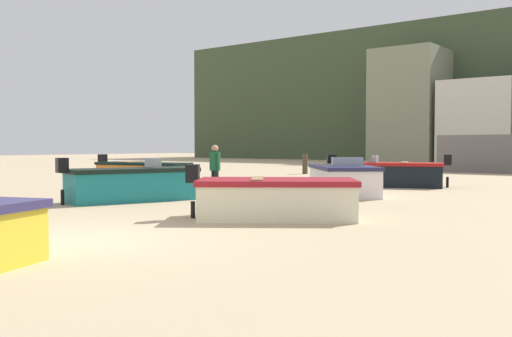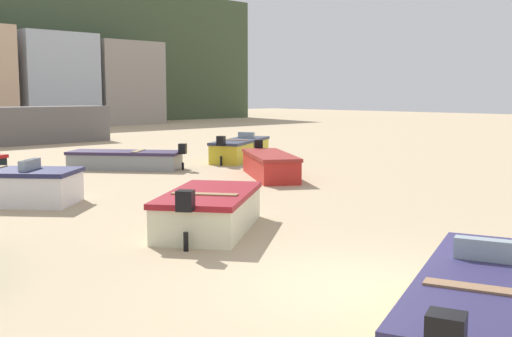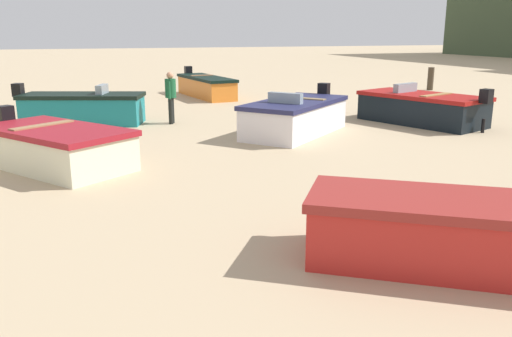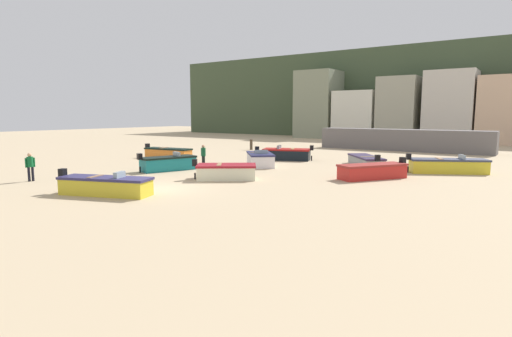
% 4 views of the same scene
% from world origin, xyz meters
% --- Properties ---
extents(ground_plane, '(160.00, 160.00, 0.00)m').
position_xyz_m(ground_plane, '(0.00, 0.00, 0.00)').
color(ground_plane, tan).
extents(headland_hill, '(90.00, 32.00, 14.06)m').
position_xyz_m(headland_hill, '(0.00, 66.00, 7.03)').
color(headland_hill, '#3D4D33').
rests_on(headland_hill, ground).
extents(harbor_pier, '(17.30, 2.40, 2.22)m').
position_xyz_m(harbor_pier, '(4.14, 30.00, 1.11)').
color(harbor_pier, '#656060').
rests_on(harbor_pier, ground).
extents(townhouse_far_left, '(6.15, 6.44, 10.63)m').
position_xyz_m(townhouse_far_left, '(-13.93, 47.22, 5.32)').
color(townhouse_far_left, gray).
rests_on(townhouse_far_left, ground).
extents(townhouse_left, '(6.28, 5.38, 7.26)m').
position_xyz_m(townhouse_left, '(-7.23, 46.69, 3.63)').
color(townhouse_left, silver).
rests_on(townhouse_left, ground).
extents(townhouse_centre_left, '(5.36, 5.78, 9.03)m').
position_xyz_m(townhouse_centre_left, '(-1.02, 46.89, 4.51)').
color(townhouse_centre_left, '#9F9D88').
rests_on(townhouse_centre_left, ground).
extents(townhouse_centre, '(6.18, 5.69, 9.52)m').
position_xyz_m(townhouse_centre, '(5.70, 46.84, 4.76)').
color(townhouse_centre, beige).
rests_on(townhouse_centre, ground).
extents(townhouse_centre_right, '(4.42, 5.15, 8.56)m').
position_xyz_m(townhouse_centre_right, '(11.28, 46.57, 4.28)').
color(townhouse_centre_right, '#D3AE8D').
rests_on(townhouse_centre_right, ground).
extents(boat_white_0, '(3.76, 3.96, 1.27)m').
position_xyz_m(boat_white_0, '(-0.99, 10.98, 0.49)').
color(boat_white_0, white).
rests_on(boat_white_0, ground).
extents(boat_teal_1, '(2.50, 4.04, 1.27)m').
position_xyz_m(boat_teal_1, '(-4.69, 5.31, 0.49)').
color(boat_teal_1, '#17747C').
rests_on(boat_teal_1, ground).
extents(boat_grey_2, '(3.92, 4.41, 1.05)m').
position_xyz_m(boat_grey_2, '(5.49, 15.35, 0.37)').
color(boat_grey_2, gray).
rests_on(boat_grey_2, ground).
extents(boat_yellow_3, '(4.84, 3.45, 1.25)m').
position_xyz_m(boat_yellow_3, '(11.17, 14.72, 0.48)').
color(boat_yellow_3, gold).
rests_on(boat_yellow_3, ground).
extents(boat_red_4, '(3.44, 4.24, 1.20)m').
position_xyz_m(boat_red_4, '(7.93, 9.66, 0.45)').
color(boat_red_4, red).
rests_on(boat_red_4, ground).
extents(boat_orange_5, '(4.65, 1.82, 1.22)m').
position_xyz_m(boat_orange_5, '(-10.33, 10.64, 0.46)').
color(boat_orange_5, orange).
rests_on(boat_orange_5, ground).
extents(boat_black_6, '(4.24, 3.01, 1.26)m').
position_xyz_m(boat_black_6, '(-1.30, 15.44, 0.48)').
color(boat_black_6, black).
rests_on(boat_black_6, ground).
extents(boat_cream_7, '(3.82, 3.45, 1.19)m').
position_xyz_m(boat_cream_7, '(0.90, 4.62, 0.44)').
color(boat_cream_7, beige).
rests_on(boat_cream_7, ground).
extents(boat_yellow_8, '(4.70, 2.72, 1.18)m').
position_xyz_m(boat_yellow_8, '(-0.79, -2.37, 0.45)').
color(boat_yellow_8, gold).
rests_on(boat_yellow_8, ground).
extents(mooring_post_near_water, '(0.30, 0.30, 1.11)m').
position_xyz_m(mooring_post_near_water, '(-9.44, 21.79, 0.56)').
color(mooring_post_near_water, '#433829').
rests_on(mooring_post_near_water, ground).
extents(beach_walker_foreground, '(0.39, 0.54, 1.62)m').
position_xyz_m(beach_walker_foreground, '(-7.77, -2.30, 0.95)').
color(beach_walker_foreground, black).
rests_on(beach_walker_foreground, ground).
extents(beach_walker_distant, '(0.53, 0.44, 1.62)m').
position_xyz_m(beach_walker_distant, '(-3.86, 7.95, 0.95)').
color(beach_walker_distant, black).
rests_on(beach_walker_distant, ground).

